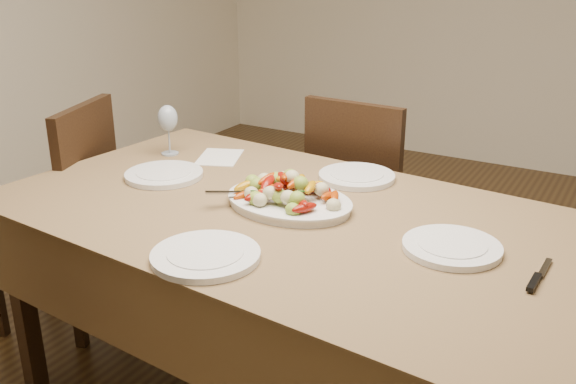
# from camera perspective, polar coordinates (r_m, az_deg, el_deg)

# --- Properties ---
(dining_table) EXTENTS (1.92, 1.19, 0.76)m
(dining_table) POSITION_cam_1_polar(r_m,az_deg,el_deg) (2.13, -0.00, -11.17)
(dining_table) COLOR brown
(dining_table) RESTS_ON ground
(chair_far) EXTENTS (0.44, 0.44, 0.95)m
(chair_far) POSITION_cam_1_polar(r_m,az_deg,el_deg) (2.81, 7.32, -0.83)
(chair_far) COLOR black
(chair_far) RESTS_ON ground
(chair_left) EXTENTS (0.53, 0.53, 0.95)m
(chair_left) POSITION_cam_1_polar(r_m,az_deg,el_deg) (2.80, -20.28, -2.07)
(chair_left) COLOR black
(chair_left) RESTS_ON ground
(serving_platter) EXTENTS (0.43, 0.33, 0.02)m
(serving_platter) POSITION_cam_1_polar(r_m,az_deg,el_deg) (1.98, 0.08, -1.00)
(serving_platter) COLOR white
(serving_platter) RESTS_ON dining_table
(roasted_vegetables) EXTENTS (0.35, 0.25, 0.09)m
(roasted_vegetables) POSITION_cam_1_polar(r_m,az_deg,el_deg) (1.96, 0.08, 0.55)
(roasted_vegetables) COLOR maroon
(roasted_vegetables) RESTS_ON serving_platter
(serving_spoon) EXTENTS (0.24, 0.24, 0.03)m
(serving_spoon) POSITION_cam_1_polar(r_m,az_deg,el_deg) (1.97, -2.09, 0.07)
(serving_spoon) COLOR #9EA0A8
(serving_spoon) RESTS_ON serving_platter
(plate_left) EXTENTS (0.27, 0.27, 0.02)m
(plate_left) POSITION_cam_1_polar(r_m,az_deg,el_deg) (2.27, -10.96, 1.51)
(plate_left) COLOR white
(plate_left) RESTS_ON dining_table
(plate_right) EXTENTS (0.26, 0.26, 0.02)m
(plate_right) POSITION_cam_1_polar(r_m,az_deg,el_deg) (1.75, 14.35, -4.79)
(plate_right) COLOR white
(plate_right) RESTS_ON dining_table
(plate_far) EXTENTS (0.26, 0.26, 0.02)m
(plate_far) POSITION_cam_1_polar(r_m,az_deg,el_deg) (2.23, 6.12, 1.37)
(plate_far) COLOR white
(plate_far) RESTS_ON dining_table
(plate_near) EXTENTS (0.28, 0.28, 0.02)m
(plate_near) POSITION_cam_1_polar(r_m,az_deg,el_deg) (1.67, -7.34, -5.65)
(plate_near) COLOR white
(plate_near) RESTS_ON dining_table
(wine_glass) EXTENTS (0.08, 0.08, 0.20)m
(wine_glass) POSITION_cam_1_polar(r_m,az_deg,el_deg) (2.50, -10.59, 5.56)
(wine_glass) COLOR #8C99A5
(wine_glass) RESTS_ON dining_table
(menu_card) EXTENTS (0.22, 0.25, 0.00)m
(menu_card) POSITION_cam_1_polar(r_m,az_deg,el_deg) (2.46, -6.10, 3.10)
(menu_card) COLOR silver
(menu_card) RESTS_ON dining_table
(table_knife) EXTENTS (0.02, 0.20, 0.01)m
(table_knife) POSITION_cam_1_polar(r_m,az_deg,el_deg) (1.68, 21.40, -7.02)
(table_knife) COLOR #9EA0A8
(table_knife) RESTS_ON dining_table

